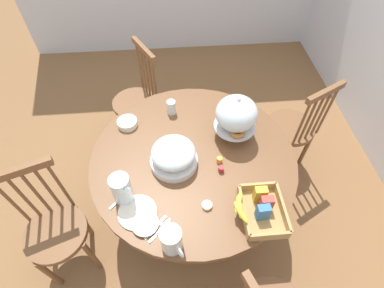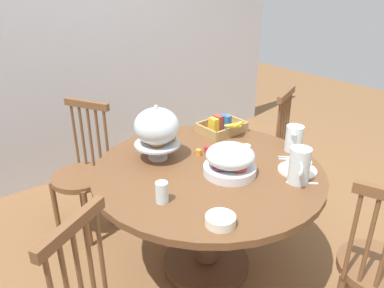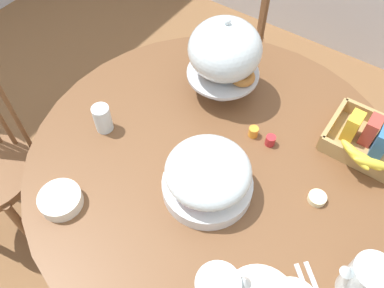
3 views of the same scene
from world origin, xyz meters
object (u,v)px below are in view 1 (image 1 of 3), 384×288
Objects in this scene: drinking_glass at (171,107)px; butter_dish at (207,205)px; windsor_chair_by_cabinet at (137,102)px; china_plate_large at (137,212)px; milk_pitcher at (122,190)px; orange_juice_pitcher at (172,241)px; cereal_basket at (260,208)px; windsor_chair_facing_door at (55,230)px; china_plate_small at (145,224)px; dining_table at (193,172)px; fruit_platter_covered at (174,155)px; pastry_stand_with_dome at (236,115)px; windsor_chair_near_window at (292,129)px; cereal_bowl at (127,123)px.

drinking_glass reaches higher than butter_dish.
china_plate_large is (1.24, 0.09, 0.29)m from windsor_chair_by_cabinet.
drinking_glass is (-0.68, 0.30, -0.04)m from milk_pitcher.
orange_juice_pitcher is 0.56× the size of cereal_basket.
windsor_chair_facing_door is 0.71m from china_plate_small.
china_plate_large is (0.10, 0.08, -0.09)m from milk_pitcher.
windsor_chair_facing_door is 1.02m from butter_dish.
china_plate_large is (0.37, -0.35, 0.19)m from dining_table.
china_plate_small is 0.88m from drinking_glass.
fruit_platter_covered is 1.69× the size of orange_juice_pitcher.
orange_juice_pitcher is (0.27, 0.76, 0.36)m from windsor_chair_facing_door.
cereal_basket is 5.27× the size of butter_dish.
pastry_stand_with_dome reaches higher than cereal_basket.
china_plate_small is (0.18, 0.12, -0.07)m from milk_pitcher.
windsor_chair_by_cabinet is 1.00× the size of windsor_chair_facing_door.
windsor_chair_near_window is 3.25× the size of fruit_platter_covered.
milk_pitcher is 0.49m from butter_dish.
cereal_bowl is (-0.74, -0.78, -0.02)m from cereal_basket.
cereal_bowl is 0.33m from drinking_glass.
butter_dish is at bearing 35.66° from cereal_bowl.
windsor_chair_by_cabinet is (-0.44, -1.31, 0.00)m from windsor_chair_near_window.
milk_pitcher is 0.59m from cereal_bowl.
windsor_chair_near_window is at bearing 90.81° from drinking_glass.
windsor_chair_by_cabinet is (-0.87, -0.44, -0.10)m from dining_table.
orange_juice_pitcher is 0.41m from milk_pitcher.
windsor_chair_by_cabinet is 6.96× the size of cereal_bowl.
windsor_chair_by_cabinet reaches higher than drinking_glass.
windsor_chair_facing_door is 0.65m from china_plate_large.
cereal_basket is at bearing 38.12° from dining_table.
milk_pitcher is 3.36× the size of butter_dish.
fruit_platter_covered reaches higher than cereal_bowl.
butter_dish is (0.10, 0.47, -0.08)m from milk_pitcher.
orange_juice_pitcher is 1.62× the size of drinking_glass.
dining_table is 4.26× the size of cereal_basket.
windsor_chair_by_cabinet is 1.04m from fruit_platter_covered.
china_plate_small reaches higher than dining_table.
orange_juice_pitcher reaches higher than china_plate_large.
cereal_basket is at bearing 28.72° from drinking_glass.
windsor_chair_by_cabinet is 5.49× the size of orange_juice_pitcher.
drinking_glass is at bearing 34.31° from windsor_chair_by_cabinet.
pastry_stand_with_dome is (0.27, -0.59, 0.49)m from windsor_chair_near_window.
china_plate_small is 2.50× the size of butter_dish.
drinking_glass is at bearing 156.11° from milk_pitcher.
china_plate_small is (0.40, -0.18, -0.07)m from fruit_platter_covered.
dining_table is 1.38× the size of windsor_chair_facing_door.
windsor_chair_facing_door is 16.25× the size of butter_dish.
milk_pitcher is (-0.31, -0.27, 0.02)m from orange_juice_pitcher.
pastry_stand_with_dome is 1.09× the size of cereal_basket.
windsor_chair_near_window is (-0.43, 0.88, -0.10)m from dining_table.
milk_pitcher is at bearing -53.49° from fruit_platter_covered.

